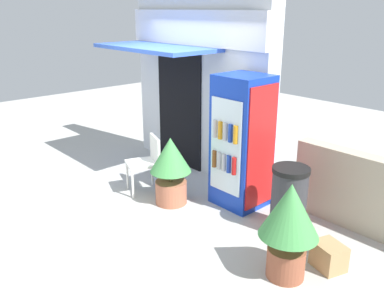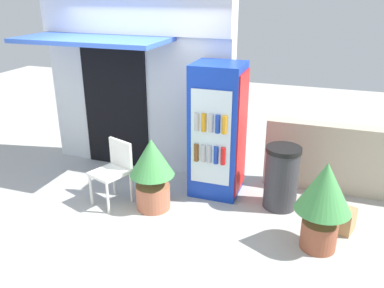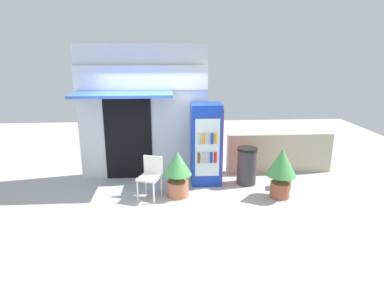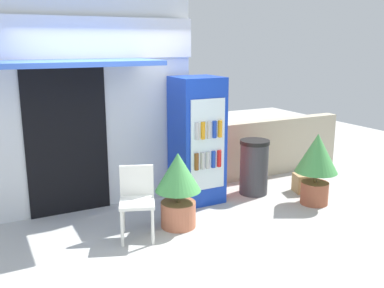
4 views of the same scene
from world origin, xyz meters
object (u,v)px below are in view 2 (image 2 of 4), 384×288
drink_cooler (218,131)px  plastic_chair (114,167)px  potted_plant_near_shop (152,169)px  cardboard_box (340,219)px  potted_plant_curbside (324,197)px  trash_bin (281,177)px

drink_cooler → plastic_chair: 1.48m
drink_cooler → potted_plant_near_shop: 1.05m
potted_plant_near_shop → cardboard_box: size_ratio=3.01×
potted_plant_curbside → trash_bin: bearing=124.6°
potted_plant_curbside → cardboard_box: 0.72m
plastic_chair → potted_plant_curbside: (2.67, -0.19, 0.14)m
potted_plant_near_shop → plastic_chair: bearing=-179.7°
potted_plant_curbside → cardboard_box: size_ratio=3.23×
potted_plant_near_shop → cardboard_box: bearing=6.4°
potted_plant_near_shop → potted_plant_curbside: 2.13m
potted_plant_curbside → cardboard_box: potted_plant_curbside is taller
drink_cooler → plastic_chair: (-1.22, -0.73, -0.42)m
drink_cooler → cardboard_box: drink_cooler is taller
drink_cooler → cardboard_box: (1.68, -0.46, -0.78)m
drink_cooler → potted_plant_curbside: size_ratio=1.75×
trash_bin → cardboard_box: (0.76, -0.31, -0.29)m
potted_plant_near_shop → cardboard_box: potted_plant_near_shop is taller
potted_plant_curbside → trash_bin: 0.97m
plastic_chair → potted_plant_near_shop: bearing=0.3°
drink_cooler → potted_plant_near_shop: drink_cooler is taller
drink_cooler → potted_plant_curbside: (1.45, -0.92, -0.27)m
potted_plant_curbside → cardboard_box: (0.23, 0.46, -0.50)m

